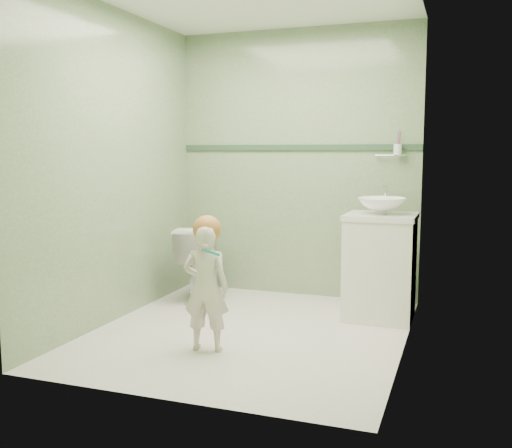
% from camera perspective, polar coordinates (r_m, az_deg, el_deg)
% --- Properties ---
extents(ground, '(2.50, 2.50, 0.00)m').
position_cam_1_polar(ground, '(4.34, -0.68, -10.52)').
color(ground, beige).
rests_on(ground, ground).
extents(room_shell, '(2.50, 2.54, 2.40)m').
position_cam_1_polar(room_shell, '(4.14, -0.70, 5.55)').
color(room_shell, gray).
rests_on(room_shell, ground).
extents(trim_stripe, '(2.20, 0.02, 0.05)m').
position_cam_1_polar(trim_stripe, '(5.31, 3.97, 7.47)').
color(trim_stripe, '#2D4A33').
rests_on(trim_stripe, room_shell).
extents(vanity, '(0.52, 0.50, 0.80)m').
position_cam_1_polar(vanity, '(4.70, 12.00, -4.25)').
color(vanity, white).
rests_on(vanity, ground).
extents(counter, '(0.54, 0.52, 0.04)m').
position_cam_1_polar(counter, '(4.64, 12.13, 0.72)').
color(counter, white).
rests_on(counter, vanity).
extents(basin, '(0.37, 0.37, 0.13)m').
position_cam_1_polar(basin, '(4.63, 12.16, 1.76)').
color(basin, white).
rests_on(basin, counter).
extents(faucet, '(0.03, 0.13, 0.18)m').
position_cam_1_polar(faucet, '(4.81, 12.47, 2.89)').
color(faucet, silver).
rests_on(faucet, counter).
extents(cup_holder, '(0.26, 0.07, 0.21)m').
position_cam_1_polar(cup_holder, '(5.09, 13.60, 7.07)').
color(cup_holder, silver).
rests_on(cup_holder, room_shell).
extents(toilet, '(0.48, 0.71, 0.67)m').
position_cam_1_polar(toilet, '(5.25, -5.25, -3.71)').
color(toilet, white).
rests_on(toilet, ground).
extents(toddler, '(0.33, 0.25, 0.84)m').
position_cam_1_polar(toddler, '(3.87, -4.90, -6.24)').
color(toddler, beige).
rests_on(toddler, ground).
extents(hair_cap, '(0.19, 0.19, 0.19)m').
position_cam_1_polar(hair_cap, '(3.82, -4.81, -0.53)').
color(hair_cap, '#A76B31').
rests_on(hair_cap, toddler).
extents(teal_toothbrush, '(0.11, 0.14, 0.08)m').
position_cam_1_polar(teal_toothbrush, '(3.68, -4.36, -2.72)').
color(teal_toothbrush, '#078478').
rests_on(teal_toothbrush, toddler).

